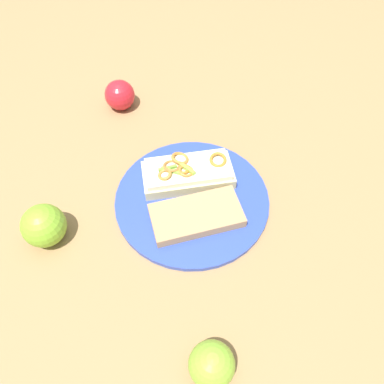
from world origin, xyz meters
The scene contains 7 objects.
ground_plane centered at (0.00, 0.00, 0.00)m, with size 2.00×2.00×0.00m, color #957249.
plate centered at (0.00, 0.00, 0.01)m, with size 0.31×0.31×0.01m, color #2E46B7.
sandwich centered at (0.02, -0.05, 0.03)m, with size 0.20×0.16×0.05m.
bread_slice_side centered at (-0.02, 0.05, 0.02)m, with size 0.17×0.09×0.02m, color tan.
apple_0 centered at (0.24, 0.15, 0.04)m, with size 0.08×0.08×0.08m, color #7EB72C.
apple_1 centered at (0.25, -0.23, 0.04)m, with size 0.07×0.07×0.07m, color red.
apple_2 centered at (-0.11, 0.30, 0.04)m, with size 0.07×0.07×0.07m, color #84BA34.
Camera 1 is at (-0.12, 0.42, 0.63)m, focal length 35.20 mm.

